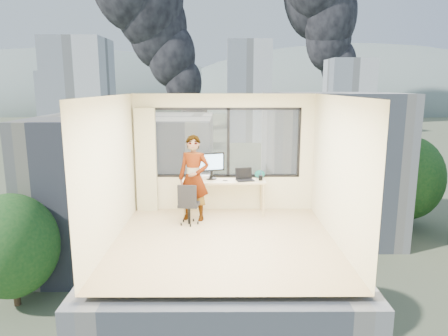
{
  "coord_description": "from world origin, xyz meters",
  "views": [
    {
      "loc": [
        -0.04,
        -6.97,
        2.77
      ],
      "look_at": [
        0.0,
        1.0,
        1.15
      ],
      "focal_mm": 32.59,
      "sensor_mm": 36.0,
      "label": 1
    }
  ],
  "objects_px": {
    "desk": "(224,197)",
    "chair": "(189,203)",
    "person": "(194,178)",
    "laptop": "(245,175)",
    "handbag": "(260,174)",
    "game_console": "(204,176)",
    "monitor": "(211,166)"
  },
  "relations": [
    {
      "from": "monitor",
      "to": "handbag",
      "type": "relative_size",
      "value": 2.59
    },
    {
      "from": "chair",
      "to": "person",
      "type": "xyz_separation_m",
      "value": [
        0.08,
        0.3,
        0.45
      ]
    },
    {
      "from": "desk",
      "to": "laptop",
      "type": "relative_size",
      "value": 4.6
    },
    {
      "from": "laptop",
      "to": "person",
      "type": "bearing_deg",
      "value": -173.87
    },
    {
      "from": "desk",
      "to": "game_console",
      "type": "distance_m",
      "value": 0.65
    },
    {
      "from": "chair",
      "to": "monitor",
      "type": "distance_m",
      "value": 1.12
    },
    {
      "from": "person",
      "to": "chair",
      "type": "bearing_deg",
      "value": -93.03
    },
    {
      "from": "game_console",
      "to": "handbag",
      "type": "distance_m",
      "value": 1.25
    },
    {
      "from": "laptop",
      "to": "handbag",
      "type": "height_order",
      "value": "laptop"
    },
    {
      "from": "game_console",
      "to": "handbag",
      "type": "bearing_deg",
      "value": 20.22
    },
    {
      "from": "laptop",
      "to": "desk",
      "type": "bearing_deg",
      "value": 159.55
    },
    {
      "from": "desk",
      "to": "chair",
      "type": "bearing_deg",
      "value": -134.1
    },
    {
      "from": "game_console",
      "to": "desk",
      "type": "bearing_deg",
      "value": -4.92
    },
    {
      "from": "chair",
      "to": "laptop",
      "type": "height_order",
      "value": "laptop"
    },
    {
      "from": "chair",
      "to": "handbag",
      "type": "relative_size",
      "value": 3.81
    },
    {
      "from": "person",
      "to": "laptop",
      "type": "bearing_deg",
      "value": 31.74
    },
    {
      "from": "game_console",
      "to": "handbag",
      "type": "height_order",
      "value": "handbag"
    },
    {
      "from": "person",
      "to": "laptop",
      "type": "relative_size",
      "value": 4.56
    },
    {
      "from": "laptop",
      "to": "monitor",
      "type": "bearing_deg",
      "value": 154.77
    },
    {
      "from": "handbag",
      "to": "person",
      "type": "bearing_deg",
      "value": -162.0
    },
    {
      "from": "person",
      "to": "game_console",
      "type": "xyz_separation_m",
      "value": [
        0.18,
        0.65,
        -0.1
      ]
    },
    {
      "from": "desk",
      "to": "person",
      "type": "bearing_deg",
      "value": -145.17
    },
    {
      "from": "game_console",
      "to": "handbag",
      "type": "xyz_separation_m",
      "value": [
        1.24,
        -0.02,
        0.05
      ]
    },
    {
      "from": "desk",
      "to": "laptop",
      "type": "bearing_deg",
      "value": -7.64
    },
    {
      "from": "game_console",
      "to": "laptop",
      "type": "xyz_separation_m",
      "value": [
        0.91,
        -0.28,
        0.08
      ]
    },
    {
      "from": "monitor",
      "to": "game_console",
      "type": "distance_m",
      "value": 0.33
    },
    {
      "from": "desk",
      "to": "chair",
      "type": "relative_size",
      "value": 2.06
    },
    {
      "from": "game_console",
      "to": "laptop",
      "type": "height_order",
      "value": "laptop"
    },
    {
      "from": "chair",
      "to": "laptop",
      "type": "bearing_deg",
      "value": 36.58
    },
    {
      "from": "chair",
      "to": "game_console",
      "type": "height_order",
      "value": "chair"
    },
    {
      "from": "person",
      "to": "desk",
      "type": "bearing_deg",
      "value": 47.62
    },
    {
      "from": "monitor",
      "to": "game_console",
      "type": "bearing_deg",
      "value": 127.09
    }
  ]
}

